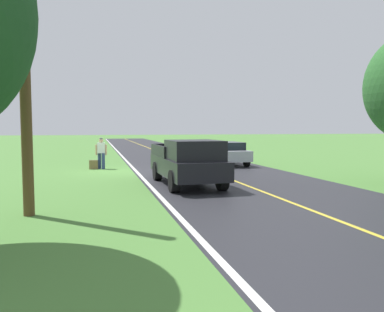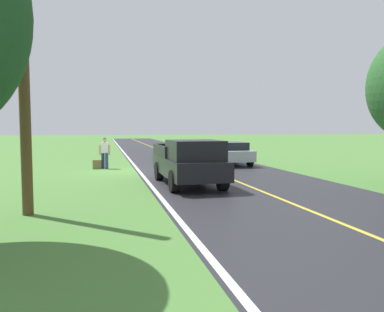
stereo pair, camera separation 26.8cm
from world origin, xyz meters
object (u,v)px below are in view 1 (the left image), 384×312
Objects in this scene: pickup_truck_passing at (188,161)px; utility_pole_roadside at (25,73)px; hitchhiker_walking at (101,151)px; suitcase_carried at (94,165)px; sedan_near_oncoming at (226,153)px.

utility_pole_roadside is (5.25, 3.99, 2.71)m from pickup_truck_passing.
hitchhiker_walking is at bearing -100.27° from utility_pole_roadside.
utility_pole_roadside is at bearing 37.21° from pickup_truck_passing.
hitchhiker_walking is 0.24× the size of utility_pole_roadside.
suitcase_carried is at bearing -62.80° from pickup_truck_passing.
hitchhiker_walking is 3.52× the size of suitcase_carried.
sedan_near_oncoming is 0.60× the size of utility_pole_roadside.
pickup_truck_passing is (-3.65, 7.11, 0.72)m from suitcase_carried.
utility_pole_roadside reaches higher than pickup_truck_passing.
sedan_near_oncoming reaches higher than suitcase_carried.
suitcase_carried is at bearing -98.18° from utility_pole_roadside.
sedan_near_oncoming is (-7.89, -0.62, 0.51)m from suitcase_carried.
pickup_truck_passing reaches higher than sedan_near_oncoming.
utility_pole_roadside is (9.48, 11.72, 2.92)m from sedan_near_oncoming.
hitchhiker_walking is at bearing 100.86° from suitcase_carried.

